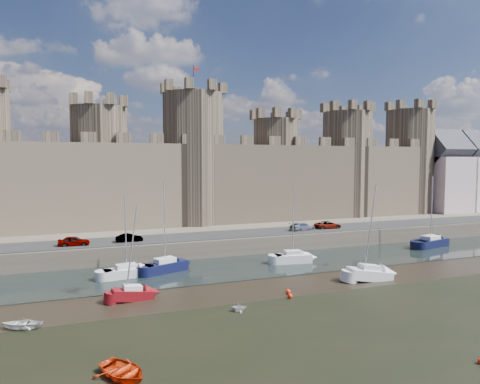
{
  "coord_description": "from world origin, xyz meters",
  "views": [
    {
      "loc": [
        -16.83,
        -26.59,
        13.63
      ],
      "look_at": [
        1.14,
        22.0,
        9.86
      ],
      "focal_mm": 32.0,
      "sensor_mm": 36.0,
      "label": 1
    }
  ],
  "objects_px": {
    "car_2": "(303,226)",
    "sailboat_0": "(126,271)",
    "sailboat_3": "(431,242)",
    "sailboat_4": "(133,293)",
    "car_3": "(328,225)",
    "sailboat_2": "(293,257)",
    "car_0": "(74,241)",
    "dinghy_0": "(123,372)",
    "sailboat_1": "(165,266)",
    "sailboat_5": "(369,273)",
    "car_1": "(129,238)"
  },
  "relations": [
    {
      "from": "sailboat_3",
      "to": "sailboat_5",
      "type": "xyz_separation_m",
      "value": [
        -20.9,
        -12.22,
        -0.06
      ]
    },
    {
      "from": "car_3",
      "to": "sailboat_4",
      "type": "distance_m",
      "value": 38.04
    },
    {
      "from": "car_3",
      "to": "sailboat_4",
      "type": "bearing_deg",
      "value": 120.53
    },
    {
      "from": "dinghy_0",
      "to": "car_0",
      "type": "bearing_deg",
      "value": 64.18
    },
    {
      "from": "car_0",
      "to": "sailboat_0",
      "type": "distance_m",
      "value": 10.67
    },
    {
      "from": "sailboat_4",
      "to": "sailboat_5",
      "type": "bearing_deg",
      "value": -10.9
    },
    {
      "from": "car_3",
      "to": "sailboat_5",
      "type": "relative_size",
      "value": 0.4
    },
    {
      "from": "car_1",
      "to": "sailboat_5",
      "type": "bearing_deg",
      "value": -132.01
    },
    {
      "from": "car_2",
      "to": "sailboat_0",
      "type": "bearing_deg",
      "value": 96.35
    },
    {
      "from": "sailboat_0",
      "to": "sailboat_2",
      "type": "xyz_separation_m",
      "value": [
        21.51,
        -0.45,
        0.07
      ]
    },
    {
      "from": "car_1",
      "to": "sailboat_0",
      "type": "relative_size",
      "value": 0.37
    },
    {
      "from": "sailboat_1",
      "to": "sailboat_5",
      "type": "height_order",
      "value": "sailboat_1"
    },
    {
      "from": "sailboat_0",
      "to": "sailboat_4",
      "type": "distance_m",
      "value": 8.47
    },
    {
      "from": "car_3",
      "to": "sailboat_2",
      "type": "distance_m",
      "value": 15.57
    },
    {
      "from": "car_0",
      "to": "car_3",
      "type": "distance_m",
      "value": 38.97
    },
    {
      "from": "sailboat_1",
      "to": "sailboat_5",
      "type": "bearing_deg",
      "value": -49.02
    },
    {
      "from": "sailboat_0",
      "to": "sailboat_5",
      "type": "xyz_separation_m",
      "value": [
        26.08,
        -10.64,
        0.02
      ]
    },
    {
      "from": "sailboat_3",
      "to": "car_0",
      "type": "bearing_deg",
      "value": 159.07
    },
    {
      "from": "sailboat_2",
      "to": "sailboat_5",
      "type": "xyz_separation_m",
      "value": [
        4.57,
        -10.18,
        -0.05
      ]
    },
    {
      "from": "sailboat_0",
      "to": "sailboat_5",
      "type": "distance_m",
      "value": 28.16
    },
    {
      "from": "sailboat_0",
      "to": "sailboat_3",
      "type": "relative_size",
      "value": 0.86
    },
    {
      "from": "car_2",
      "to": "sailboat_4",
      "type": "bearing_deg",
      "value": 109.96
    },
    {
      "from": "sailboat_3",
      "to": "car_1",
      "type": "bearing_deg",
      "value": 157.52
    },
    {
      "from": "car_0",
      "to": "car_3",
      "type": "xyz_separation_m",
      "value": [
        38.96,
        1.0,
        -0.06
      ]
    },
    {
      "from": "car_0",
      "to": "sailboat_2",
      "type": "distance_m",
      "value": 28.87
    },
    {
      "from": "sailboat_1",
      "to": "sailboat_4",
      "type": "bearing_deg",
      "value": -139.03
    },
    {
      "from": "sailboat_0",
      "to": "sailboat_4",
      "type": "bearing_deg",
      "value": -99.56
    },
    {
      "from": "car_1",
      "to": "sailboat_0",
      "type": "xyz_separation_m",
      "value": [
        -1.26,
        -8.95,
        -2.33
      ]
    },
    {
      "from": "sailboat_2",
      "to": "sailboat_5",
      "type": "bearing_deg",
      "value": -57.13
    },
    {
      "from": "car_0",
      "to": "sailboat_2",
      "type": "relative_size",
      "value": 0.37
    },
    {
      "from": "car_2",
      "to": "sailboat_5",
      "type": "distance_m",
      "value": 20.41
    },
    {
      "from": "sailboat_2",
      "to": "car_2",
      "type": "bearing_deg",
      "value": 64.08
    },
    {
      "from": "car_1",
      "to": "car_3",
      "type": "height_order",
      "value": "car_3"
    },
    {
      "from": "sailboat_1",
      "to": "sailboat_5",
      "type": "xyz_separation_m",
      "value": [
        21.43,
        -11.36,
        -0.07
      ]
    },
    {
      "from": "sailboat_3",
      "to": "sailboat_4",
      "type": "relative_size",
      "value": 1.21
    },
    {
      "from": "sailboat_4",
      "to": "car_0",
      "type": "bearing_deg",
      "value": 101.9
    },
    {
      "from": "sailboat_3",
      "to": "sailboat_4",
      "type": "xyz_separation_m",
      "value": [
        -47.2,
        -10.04,
        -0.15
      ]
    },
    {
      "from": "car_0",
      "to": "car_3",
      "type": "height_order",
      "value": "car_0"
    },
    {
      "from": "sailboat_0",
      "to": "dinghy_0",
      "type": "relative_size",
      "value": 2.49
    },
    {
      "from": "car_2",
      "to": "car_3",
      "type": "height_order",
      "value": "car_2"
    },
    {
      "from": "sailboat_4",
      "to": "dinghy_0",
      "type": "distance_m",
      "value": 15.46
    },
    {
      "from": "sailboat_2",
      "to": "sailboat_3",
      "type": "height_order",
      "value": "sailboat_3"
    },
    {
      "from": "car_1",
      "to": "car_3",
      "type": "distance_m",
      "value": 31.9
    },
    {
      "from": "car_0",
      "to": "dinghy_0",
      "type": "bearing_deg",
      "value": -168.92
    },
    {
      "from": "car_3",
      "to": "sailboat_3",
      "type": "bearing_deg",
      "value": -118.11
    },
    {
      "from": "sailboat_0",
      "to": "sailboat_3",
      "type": "bearing_deg",
      "value": -6.09
    },
    {
      "from": "car_1",
      "to": "sailboat_3",
      "type": "height_order",
      "value": "sailboat_3"
    },
    {
      "from": "car_3",
      "to": "sailboat_1",
      "type": "relative_size",
      "value": 0.4
    },
    {
      "from": "sailboat_4",
      "to": "sailboat_5",
      "type": "relative_size",
      "value": 0.84
    },
    {
      "from": "sailboat_3",
      "to": "sailboat_5",
      "type": "bearing_deg",
      "value": -163.02
    }
  ]
}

